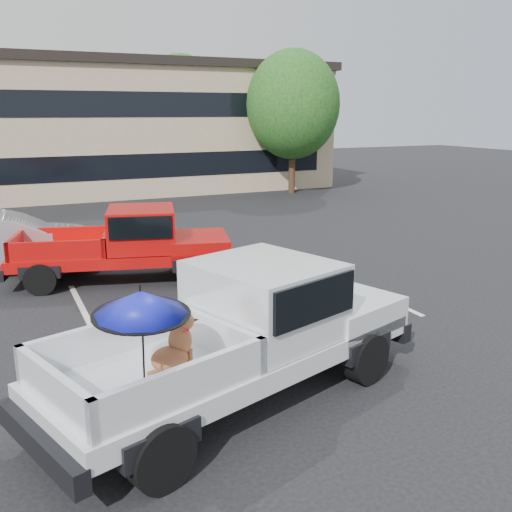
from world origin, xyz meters
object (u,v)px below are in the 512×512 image
at_px(silver_sedan, 8,242).
at_px(silver_pickup, 252,323).
at_px(tree_back, 181,102).
at_px(red_pickup, 136,241).
at_px(tree_right, 293,105).

bearing_deg(silver_sedan, silver_pickup, -157.07).
distance_m(silver_pickup, silver_sedan, 8.89).
xyz_separation_m(tree_back, red_pickup, (-7.47, -19.59, -3.48)).
bearing_deg(silver_sedan, tree_back, -26.04).
bearing_deg(tree_back, red_pickup, -110.88).
distance_m(tree_back, silver_sedan, 20.58).
distance_m(tree_back, silver_pickup, 27.14).
distance_m(tree_right, tree_back, 8.55).
relative_size(tree_right, silver_pickup, 1.13).
bearing_deg(tree_right, silver_sedan, -144.25).
bearing_deg(tree_right, silver_pickup, -120.00).
xyz_separation_m(red_pickup, silver_sedan, (-2.72, 2.09, -0.20)).
xyz_separation_m(silver_pickup, red_pickup, (-0.13, 6.32, -0.11)).
distance_m(red_pickup, silver_sedan, 3.44).
height_order(tree_back, silver_pickup, tree_back).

